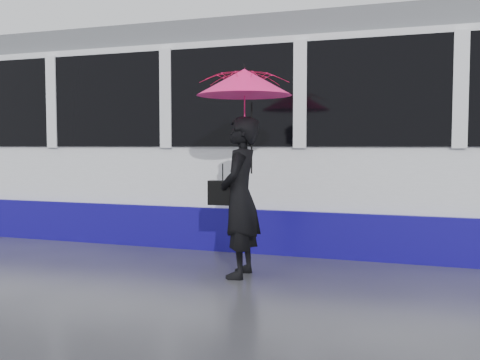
% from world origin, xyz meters
% --- Properties ---
extents(ground, '(90.00, 90.00, 0.00)m').
position_xyz_m(ground, '(0.00, 0.00, 0.00)').
color(ground, '#2E2E33').
rests_on(ground, ground).
extents(rails, '(34.00, 1.51, 0.02)m').
position_xyz_m(rails, '(0.00, 2.50, 0.01)').
color(rails, '#3F3D38').
rests_on(rails, ground).
extents(tram, '(26.00, 2.56, 3.35)m').
position_xyz_m(tram, '(-1.71, 2.50, 1.64)').
color(tram, white).
rests_on(tram, ground).
extents(woman, '(0.49, 0.70, 1.84)m').
position_xyz_m(woman, '(1.38, -0.06, 0.92)').
color(woman, black).
rests_on(woman, ground).
extents(umbrella, '(1.16, 1.16, 1.24)m').
position_xyz_m(umbrella, '(1.43, -0.06, 2.02)').
color(umbrella, '#F21489').
rests_on(umbrella, ground).
extents(handbag, '(0.34, 0.17, 0.47)m').
position_xyz_m(handbag, '(1.16, -0.04, 0.97)').
color(handbag, black).
rests_on(handbag, ground).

